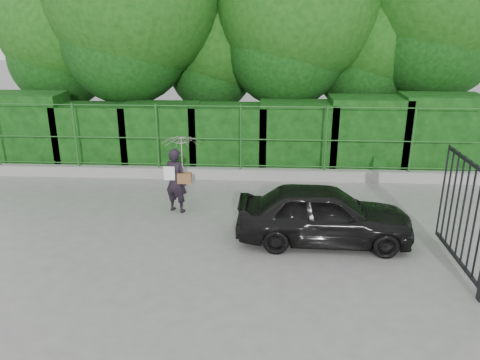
{
  "coord_description": "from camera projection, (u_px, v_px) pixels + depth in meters",
  "views": [
    {
      "loc": [
        1.06,
        -7.86,
        4.34
      ],
      "look_at": [
        0.56,
        1.3,
        1.1
      ],
      "focal_mm": 35.0,
      "sensor_mm": 36.0,
      "label": 1
    }
  ],
  "objects": [
    {
      "name": "hedge",
      "position": [
        233.0,
        135.0,
        13.74
      ],
      "size": [
        14.2,
        1.2,
        2.26
      ],
      "color": "black",
      "rests_on": "ground"
    },
    {
      "name": "woman",
      "position": [
        180.0,
        162.0,
        10.62
      ],
      "size": [
        0.91,
        0.89,
        1.8
      ],
      "color": "black",
      "rests_on": "ground"
    },
    {
      "name": "trees",
      "position": [
        270.0,
        6.0,
        14.59
      ],
      "size": [
        17.1,
        6.15,
        8.08
      ],
      "color": "black",
      "rests_on": "ground"
    },
    {
      "name": "kerb",
      "position": [
        226.0,
        174.0,
        13.09
      ],
      "size": [
        14.0,
        0.25,
        0.3
      ],
      "primitive_type": "cube",
      "color": "#9E9E99",
      "rests_on": "ground"
    },
    {
      "name": "fence",
      "position": [
        234.0,
        137.0,
        12.73
      ],
      "size": [
        14.13,
        0.06,
        1.8
      ],
      "color": "#21591F",
      "rests_on": "kerb"
    },
    {
      "name": "car",
      "position": [
        324.0,
        214.0,
        9.33
      ],
      "size": [
        3.52,
        1.48,
        1.19
      ],
      "primitive_type": "imported",
      "rotation": [
        0.0,
        0.0,
        1.55
      ],
      "color": "black",
      "rests_on": "ground"
    },
    {
      "name": "ground",
      "position": [
        207.0,
        256.0,
        8.91
      ],
      "size": [
        80.0,
        80.0,
        0.0
      ],
      "primitive_type": "plane",
      "color": "gray"
    }
  ]
}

